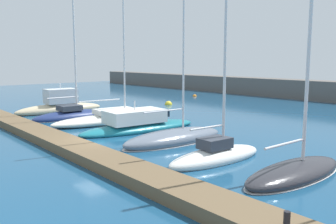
{
  "coord_description": "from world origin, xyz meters",
  "views": [
    {
      "loc": [
        19.42,
        -10.77,
        5.36
      ],
      "look_at": [
        -0.64,
        6.23,
        1.54
      ],
      "focal_mm": 38.65,
      "sensor_mm": 36.0,
      "label": 1
    }
  ],
  "objects_px": {
    "sailboat_navy_second": "(73,115)",
    "motorboat_teal_fourth": "(139,125)",
    "sailboat_white_sixth": "(216,155)",
    "dock_bollard": "(287,219)",
    "motorboat_sand_nearest": "(60,106)",
    "sailboat_charcoal_seventh": "(295,169)",
    "sailboat_ivory_third": "(112,118)",
    "sailboat_slate_fifth": "(174,137)",
    "mooring_buoy_yellow": "(168,105)",
    "mooring_buoy_orange": "(195,96)"
  },
  "relations": [
    {
      "from": "sailboat_navy_second",
      "to": "motorboat_teal_fourth",
      "type": "height_order",
      "value": "sailboat_navy_second"
    },
    {
      "from": "sailboat_white_sixth",
      "to": "dock_bollard",
      "type": "bearing_deg",
      "value": -121.82
    },
    {
      "from": "motorboat_sand_nearest",
      "to": "motorboat_teal_fourth",
      "type": "height_order",
      "value": "motorboat_sand_nearest"
    },
    {
      "from": "sailboat_white_sixth",
      "to": "sailboat_charcoal_seventh",
      "type": "height_order",
      "value": "sailboat_charcoal_seventh"
    },
    {
      "from": "motorboat_sand_nearest",
      "to": "sailboat_white_sixth",
      "type": "relative_size",
      "value": 0.87
    },
    {
      "from": "sailboat_ivory_third",
      "to": "sailboat_slate_fifth",
      "type": "xyz_separation_m",
      "value": [
        9.07,
        -0.8,
        -0.1
      ]
    },
    {
      "from": "motorboat_teal_fourth",
      "to": "sailboat_slate_fifth",
      "type": "bearing_deg",
      "value": -93.26
    },
    {
      "from": "mooring_buoy_yellow",
      "to": "sailboat_white_sixth",
      "type": "bearing_deg",
      "value": -34.39
    },
    {
      "from": "sailboat_ivory_third",
      "to": "mooring_buoy_orange",
      "type": "relative_size",
      "value": 31.7
    },
    {
      "from": "sailboat_white_sixth",
      "to": "dock_bollard",
      "type": "height_order",
      "value": "sailboat_white_sixth"
    },
    {
      "from": "sailboat_white_sixth",
      "to": "sailboat_charcoal_seventh",
      "type": "distance_m",
      "value": 4.23
    },
    {
      "from": "sailboat_ivory_third",
      "to": "dock_bollard",
      "type": "distance_m",
      "value": 22.18
    },
    {
      "from": "sailboat_navy_second",
      "to": "sailboat_ivory_third",
      "type": "distance_m",
      "value": 4.56
    },
    {
      "from": "motorboat_sand_nearest",
      "to": "mooring_buoy_orange",
      "type": "bearing_deg",
      "value": 8.44
    },
    {
      "from": "sailboat_white_sixth",
      "to": "motorboat_sand_nearest",
      "type": "bearing_deg",
      "value": 89.33
    },
    {
      "from": "sailboat_slate_fifth",
      "to": "sailboat_white_sixth",
      "type": "bearing_deg",
      "value": -101.85
    },
    {
      "from": "motorboat_sand_nearest",
      "to": "motorboat_teal_fourth",
      "type": "relative_size",
      "value": 0.91
    },
    {
      "from": "sailboat_charcoal_seventh",
      "to": "dock_bollard",
      "type": "distance_m",
      "value": 6.56
    },
    {
      "from": "dock_bollard",
      "to": "mooring_buoy_orange",
      "type": "bearing_deg",
      "value": 139.1
    },
    {
      "from": "sailboat_slate_fifth",
      "to": "mooring_buoy_yellow",
      "type": "distance_m",
      "value": 19.95
    },
    {
      "from": "sailboat_slate_fifth",
      "to": "mooring_buoy_orange",
      "type": "distance_m",
      "value": 29.97
    },
    {
      "from": "sailboat_navy_second",
      "to": "sailboat_slate_fifth",
      "type": "xyz_separation_m",
      "value": [
        13.38,
        0.69,
        0.04
      ]
    },
    {
      "from": "sailboat_navy_second",
      "to": "sailboat_slate_fifth",
      "type": "bearing_deg",
      "value": -85.73
    },
    {
      "from": "sailboat_white_sixth",
      "to": "mooring_buoy_yellow",
      "type": "relative_size",
      "value": 11.82
    },
    {
      "from": "sailboat_navy_second",
      "to": "sailboat_charcoal_seventh",
      "type": "height_order",
      "value": "sailboat_charcoal_seventh"
    },
    {
      "from": "motorboat_sand_nearest",
      "to": "sailboat_charcoal_seventh",
      "type": "bearing_deg",
      "value": -89.27
    },
    {
      "from": "sailboat_navy_second",
      "to": "sailboat_ivory_third",
      "type": "relative_size",
      "value": 0.76
    },
    {
      "from": "sailboat_navy_second",
      "to": "sailboat_white_sixth",
      "type": "xyz_separation_m",
      "value": [
        18.09,
        -0.49,
        0.03
      ]
    },
    {
      "from": "sailboat_white_sixth",
      "to": "mooring_buoy_yellow",
      "type": "bearing_deg",
      "value": 58.24
    },
    {
      "from": "motorboat_sand_nearest",
      "to": "sailboat_white_sixth",
      "type": "distance_m",
      "value": 22.67
    },
    {
      "from": "sailboat_slate_fifth",
      "to": "motorboat_teal_fourth",
      "type": "bearing_deg",
      "value": 84.58
    },
    {
      "from": "mooring_buoy_yellow",
      "to": "dock_bollard",
      "type": "xyz_separation_m",
      "value": [
        27.43,
        -18.78,
        0.77
      ]
    },
    {
      "from": "sailboat_white_sixth",
      "to": "motorboat_teal_fourth",
      "type": "bearing_deg",
      "value": 81.85
    },
    {
      "from": "sailboat_navy_second",
      "to": "dock_bollard",
      "type": "xyz_separation_m",
      "value": [
        25.36,
        -5.47,
        0.47
      ]
    },
    {
      "from": "sailboat_white_sixth",
      "to": "sailboat_slate_fifth",
      "type": "bearing_deg",
      "value": 78.62
    },
    {
      "from": "sailboat_charcoal_seventh",
      "to": "motorboat_sand_nearest",
      "type": "bearing_deg",
      "value": 89.71
    },
    {
      "from": "motorboat_sand_nearest",
      "to": "sailboat_slate_fifth",
      "type": "xyz_separation_m",
      "value": [
        17.92,
        -0.13,
        -0.25
      ]
    },
    {
      "from": "motorboat_sand_nearest",
      "to": "sailboat_ivory_third",
      "type": "distance_m",
      "value": 8.88
    },
    {
      "from": "sailboat_slate_fifth",
      "to": "sailboat_charcoal_seventh",
      "type": "xyz_separation_m",
      "value": [
        8.87,
        -0.4,
        0.02
      ]
    },
    {
      "from": "sailboat_ivory_third",
      "to": "mooring_buoy_yellow",
      "type": "bearing_deg",
      "value": 33.16
    },
    {
      "from": "motorboat_teal_fourth",
      "to": "mooring_buoy_yellow",
      "type": "height_order",
      "value": "motorboat_teal_fourth"
    },
    {
      "from": "mooring_buoy_yellow",
      "to": "dock_bollard",
      "type": "distance_m",
      "value": 33.25
    },
    {
      "from": "sailboat_slate_fifth",
      "to": "sailboat_white_sixth",
      "type": "height_order",
      "value": "sailboat_slate_fifth"
    },
    {
      "from": "sailboat_slate_fifth",
      "to": "dock_bollard",
      "type": "distance_m",
      "value": 13.48
    },
    {
      "from": "sailboat_ivory_third",
      "to": "mooring_buoy_orange",
      "type": "distance_m",
      "value": 23.99
    },
    {
      "from": "sailboat_slate_fifth",
      "to": "sailboat_white_sixth",
      "type": "distance_m",
      "value": 4.85
    },
    {
      "from": "mooring_buoy_yellow",
      "to": "mooring_buoy_orange",
      "type": "xyz_separation_m",
      "value": [
        -4.99,
        9.3,
        0.0
      ]
    },
    {
      "from": "sailboat_charcoal_seventh",
      "to": "mooring_buoy_orange",
      "type": "distance_m",
      "value": 36.84
    },
    {
      "from": "sailboat_charcoal_seventh",
      "to": "dock_bollard",
      "type": "bearing_deg",
      "value": -150.84
    },
    {
      "from": "sailboat_ivory_third",
      "to": "sailboat_white_sixth",
      "type": "xyz_separation_m",
      "value": [
        13.78,
        -1.98,
        -0.12
      ]
    }
  ]
}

